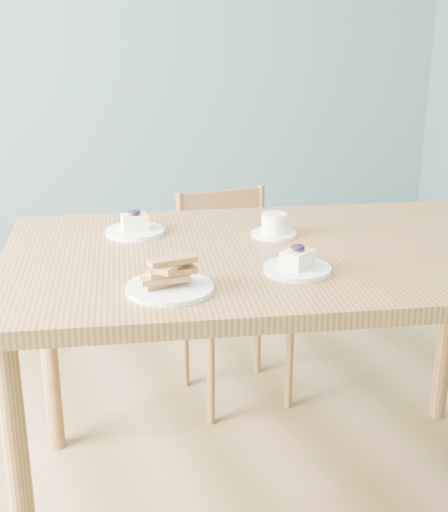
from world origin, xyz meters
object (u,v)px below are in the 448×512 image
object	(u,v)px
biscotti_plate	(169,280)
cheesecake_plate_near	(297,265)
dining_chair	(232,296)
coffee_cup	(274,226)
dining_table	(281,277)
cheesecake_plate_far	(135,227)

from	to	relation	value
biscotti_plate	cheesecake_plate_near	bearing A→B (deg)	-0.47
biscotti_plate	dining_chair	bearing A→B (deg)	57.98
coffee_cup	biscotti_plate	xyz separation A→B (m)	(-0.43, -0.30, -0.00)
dining_table	cheesecake_plate_near	world-z (taller)	cheesecake_plate_near
biscotti_plate	coffee_cup	bearing A→B (deg)	34.84
dining_table	cheesecake_plate_far	world-z (taller)	cheesecake_plate_far
cheesecake_plate_near	coffee_cup	size ratio (longest dim) A/B	1.31
cheesecake_plate_far	biscotti_plate	bearing A→B (deg)	-95.66
cheesecake_plate_near	biscotti_plate	distance (m)	0.35
coffee_cup	cheesecake_plate_near	bearing A→B (deg)	-129.82
coffee_cup	biscotti_plate	bearing A→B (deg)	-169.68
cheesecake_plate_far	coffee_cup	bearing A→B (deg)	-24.75
dining_table	biscotti_plate	size ratio (longest dim) A/B	8.09
dining_table	coffee_cup	bearing A→B (deg)	87.77
dining_chair	cheesecake_plate_far	distance (m)	0.74
dining_table	cheesecake_plate_near	distance (m)	0.20
coffee_cup	biscotti_plate	world-z (taller)	biscotti_plate
cheesecake_plate_near	cheesecake_plate_far	xyz separation A→B (m)	(-0.30, 0.48, 0.00)
dining_table	biscotti_plate	bearing A→B (deg)	-142.32
dining_chair	dining_table	bearing A→B (deg)	-99.85
dining_table	dining_chair	distance (m)	0.75
cheesecake_plate_far	biscotti_plate	world-z (taller)	biscotti_plate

